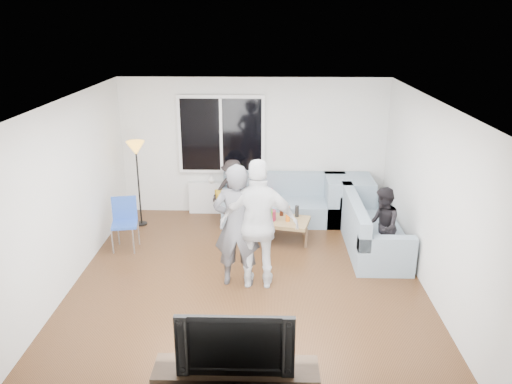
{
  "coord_description": "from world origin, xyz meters",
  "views": [
    {
      "loc": [
        0.28,
        -6.53,
        3.64
      ],
      "look_at": [
        0.1,
        0.6,
        1.15
      ],
      "focal_mm": 35.41,
      "sensor_mm": 36.0,
      "label": 1
    }
  ],
  "objects_px": {
    "sofa_right_section": "(374,225)",
    "spectator_back": "(233,190)",
    "side_chair": "(125,225)",
    "player_left": "(237,226)",
    "coffee_table": "(276,230)",
    "player_right": "(259,225)",
    "spectator_right": "(382,226)",
    "sofa_back_section": "(284,199)",
    "floor_lamp": "(139,184)",
    "television": "(236,339)"
  },
  "relations": [
    {
      "from": "sofa_back_section",
      "to": "sofa_right_section",
      "type": "height_order",
      "value": "same"
    },
    {
      "from": "television",
      "to": "floor_lamp",
      "type": "bearing_deg",
      "value": 114.23
    },
    {
      "from": "coffee_table",
      "to": "floor_lamp",
      "type": "distance_m",
      "value": 2.62
    },
    {
      "from": "floor_lamp",
      "to": "player_right",
      "type": "relative_size",
      "value": 0.84
    },
    {
      "from": "coffee_table",
      "to": "player_right",
      "type": "bearing_deg",
      "value": -99.7
    },
    {
      "from": "player_left",
      "to": "television",
      "type": "relative_size",
      "value": 1.61
    },
    {
      "from": "side_chair",
      "to": "player_right",
      "type": "height_order",
      "value": "player_right"
    },
    {
      "from": "side_chair",
      "to": "player_right",
      "type": "bearing_deg",
      "value": -37.49
    },
    {
      "from": "spectator_back",
      "to": "television",
      "type": "height_order",
      "value": "spectator_back"
    },
    {
      "from": "sofa_right_section",
      "to": "coffee_table",
      "type": "bearing_deg",
      "value": 80.29
    },
    {
      "from": "side_chair",
      "to": "sofa_back_section",
      "type": "bearing_deg",
      "value": 15.38
    },
    {
      "from": "side_chair",
      "to": "player_left",
      "type": "distance_m",
      "value": 2.23
    },
    {
      "from": "coffee_table",
      "to": "spectator_right",
      "type": "relative_size",
      "value": 0.9
    },
    {
      "from": "television",
      "to": "spectator_back",
      "type": "bearing_deg",
      "value": 94.21
    },
    {
      "from": "side_chair",
      "to": "spectator_back",
      "type": "distance_m",
      "value": 2.14
    },
    {
      "from": "coffee_table",
      "to": "side_chair",
      "type": "relative_size",
      "value": 1.28
    },
    {
      "from": "television",
      "to": "sofa_back_section",
      "type": "bearing_deg",
      "value": 82.79
    },
    {
      "from": "player_left",
      "to": "floor_lamp",
      "type": "bearing_deg",
      "value": -44.95
    },
    {
      "from": "sofa_back_section",
      "to": "spectator_back",
      "type": "xyz_separation_m",
      "value": [
        -0.96,
        0.03,
        0.16
      ]
    },
    {
      "from": "television",
      "to": "spectator_right",
      "type": "bearing_deg",
      "value": 56.64
    },
    {
      "from": "coffee_table",
      "to": "spectator_right",
      "type": "xyz_separation_m",
      "value": [
        1.6,
        -0.77,
        0.41
      ]
    },
    {
      "from": "sofa_back_section",
      "to": "floor_lamp",
      "type": "distance_m",
      "value": 2.67
    },
    {
      "from": "sofa_right_section",
      "to": "side_chair",
      "type": "distance_m",
      "value": 4.07
    },
    {
      "from": "sofa_right_section",
      "to": "television",
      "type": "bearing_deg",
      "value": 150.45
    },
    {
      "from": "player_right",
      "to": "spectator_back",
      "type": "height_order",
      "value": "player_right"
    },
    {
      "from": "floor_lamp",
      "to": "spectator_back",
      "type": "distance_m",
      "value": 1.72
    },
    {
      "from": "sofa_right_section",
      "to": "sofa_back_section",
      "type": "bearing_deg",
      "value": 50.55
    },
    {
      "from": "floor_lamp",
      "to": "spectator_back",
      "type": "height_order",
      "value": "floor_lamp"
    },
    {
      "from": "sofa_right_section",
      "to": "player_right",
      "type": "bearing_deg",
      "value": 123.45
    },
    {
      "from": "coffee_table",
      "to": "player_left",
      "type": "height_order",
      "value": "player_left"
    },
    {
      "from": "coffee_table",
      "to": "television",
      "type": "distance_m",
      "value": 3.93
    },
    {
      "from": "sofa_back_section",
      "to": "sofa_right_section",
      "type": "bearing_deg",
      "value": -39.45
    },
    {
      "from": "side_chair",
      "to": "player_left",
      "type": "xyz_separation_m",
      "value": [
        1.9,
        -1.08,
        0.46
      ]
    },
    {
      "from": "floor_lamp",
      "to": "spectator_back",
      "type": "relative_size",
      "value": 1.33
    },
    {
      "from": "side_chair",
      "to": "television",
      "type": "relative_size",
      "value": 0.78
    },
    {
      "from": "sofa_back_section",
      "to": "coffee_table",
      "type": "height_order",
      "value": "sofa_back_section"
    },
    {
      "from": "sofa_back_section",
      "to": "side_chair",
      "type": "bearing_deg",
      "value": -153.99
    },
    {
      "from": "coffee_table",
      "to": "spectator_back",
      "type": "xyz_separation_m",
      "value": [
        -0.79,
        0.93,
        0.38
      ]
    },
    {
      "from": "television",
      "to": "player_right",
      "type": "bearing_deg",
      "value": 85.73
    },
    {
      "from": "sofa_right_section",
      "to": "spectator_back",
      "type": "distance_m",
      "value": 2.68
    },
    {
      "from": "sofa_back_section",
      "to": "floor_lamp",
      "type": "bearing_deg",
      "value": -174.6
    },
    {
      "from": "spectator_right",
      "to": "coffee_table",
      "type": "bearing_deg",
      "value": -109.45
    },
    {
      "from": "sofa_back_section",
      "to": "side_chair",
      "type": "distance_m",
      "value": 2.94
    },
    {
      "from": "sofa_right_section",
      "to": "coffee_table",
      "type": "height_order",
      "value": "sofa_right_section"
    },
    {
      "from": "player_right",
      "to": "spectator_back",
      "type": "bearing_deg",
      "value": -75.3
    },
    {
      "from": "floor_lamp",
      "to": "television",
      "type": "bearing_deg",
      "value": -65.77
    },
    {
      "from": "floor_lamp",
      "to": "player_left",
      "type": "height_order",
      "value": "player_left"
    },
    {
      "from": "player_right",
      "to": "coffee_table",
      "type": "bearing_deg",
      "value": -97.26
    },
    {
      "from": "player_right",
      "to": "spectator_right",
      "type": "distance_m",
      "value": 2.02
    },
    {
      "from": "floor_lamp",
      "to": "player_right",
      "type": "distance_m",
      "value": 3.09
    }
  ]
}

